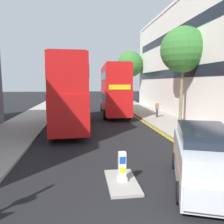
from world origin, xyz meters
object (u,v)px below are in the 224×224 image
double_decker_bus_away (69,91)px  taxi_minivan (205,158)px  keep_left_bollard (122,168)px  pedestrian_far (157,109)px  double_decker_bus_oncoming (114,88)px

double_decker_bus_away → taxi_minivan: 12.67m
keep_left_bollard → pedestrian_far: (6.25, 14.43, 0.38)m
double_decker_bus_away → double_decker_bus_oncoming: bearing=56.6°
double_decker_bus_away → pedestrian_far: size_ratio=6.73×
double_decker_bus_away → double_decker_bus_oncoming: size_ratio=1.00×
keep_left_bollard → taxi_minivan: bearing=-12.4°
keep_left_bollard → double_decker_bus_oncoming: (2.19, 17.78, 2.42)m
taxi_minivan → pedestrian_far: taxi_minivan is taller
double_decker_bus_away → taxi_minivan: size_ratio=2.11×
pedestrian_far → keep_left_bollard: bearing=-113.4°
keep_left_bollard → double_decker_bus_away: size_ratio=0.10×
pedestrian_far → taxi_minivan: bearing=-102.7°
keep_left_bollard → double_decker_bus_oncoming: 18.08m
double_decker_bus_oncoming → taxi_minivan: (0.67, -18.41, -1.96)m
keep_left_bollard → double_decker_bus_oncoming: bearing=83.0°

